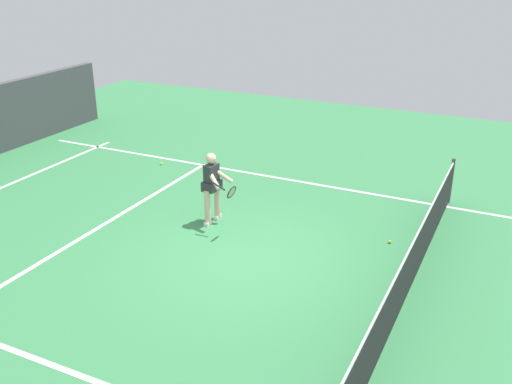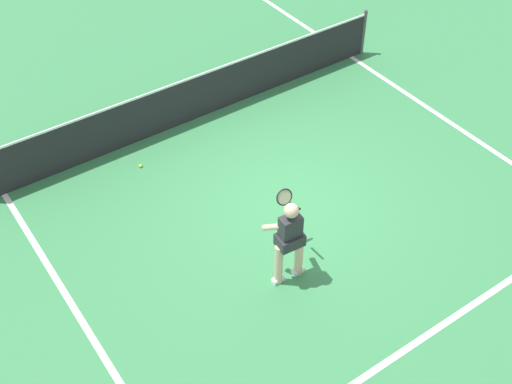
{
  "view_description": "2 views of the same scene",
  "coord_description": "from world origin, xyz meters",
  "views": [
    {
      "loc": [
        8.73,
        4.46,
        5.37
      ],
      "look_at": [
        -0.78,
        -0.13,
        0.99
      ],
      "focal_mm": 40.86,
      "sensor_mm": 36.0,
      "label": 1
    },
    {
      "loc": [
        -5.3,
        -6.55,
        8.03
      ],
      "look_at": [
        -0.86,
        -0.15,
        0.85
      ],
      "focal_mm": 46.91,
      "sensor_mm": 36.0,
      "label": 2
    }
  ],
  "objects": [
    {
      "name": "tennis_player",
      "position": [
        -1.03,
        -1.26,
        0.85
      ],
      "size": [
        0.83,
        0.92,
        1.55
      ],
      "color": "beige",
      "rests_on": "ground"
    },
    {
      "name": "service_line_marking",
      "position": [
        0.0,
        -3.3,
        0.0
      ],
      "size": [
        8.05,
        0.1,
        0.01
      ],
      "primitive_type": "cube",
      "color": "white",
      "rests_on": "ground"
    },
    {
      "name": "tennis_ball_near",
      "position": [
        -1.7,
        2.38,
        0.03
      ],
      "size": [
        0.07,
        0.07,
        0.07
      ],
      "primitive_type": "sphere",
      "color": "#D1E533",
      "rests_on": "ground"
    },
    {
      "name": "ground_plane",
      "position": [
        0.0,
        0.0,
        0.0
      ],
      "size": [
        24.5,
        24.5,
        0.0
      ],
      "primitive_type": "plane",
      "color": "#38844C"
    },
    {
      "name": "sideline_left_marking",
      "position": [
        -4.03,
        0.0,
        0.0
      ],
      "size": [
        0.1,
        16.84,
        0.01
      ],
      "primitive_type": "cube",
      "color": "white",
      "rests_on": "ground"
    },
    {
      "name": "tennis_ball_mid",
      "position": [
        -3.55,
        -4.34,
        0.03
      ],
      "size": [
        0.07,
        0.07,
        0.07
      ],
      "primitive_type": "sphere",
      "color": "#D1E533",
      "rests_on": "ground"
    },
    {
      "name": "court_net",
      "position": [
        0.0,
        3.1,
        0.5
      ],
      "size": [
        8.73,
        0.08,
        1.07
      ],
      "color": "#4C4C51",
      "rests_on": "ground"
    }
  ]
}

